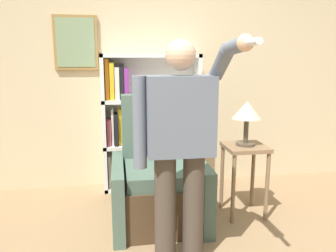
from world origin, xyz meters
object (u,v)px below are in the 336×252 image
object	(u,v)px
person_standing	(180,143)
bookcase	(141,124)
armchair	(158,182)
side_table	(245,161)
table_lamp	(247,113)

from	to	relation	value
person_standing	bookcase	bearing A→B (deg)	95.64
armchair	person_standing	distance (m)	0.90
person_standing	side_table	bearing A→B (deg)	42.74
person_standing	table_lamp	distance (m)	1.03
person_standing	table_lamp	size ratio (longest dim) A/B	3.86
table_lamp	side_table	bearing A→B (deg)	63.43
armchair	side_table	world-z (taller)	armchair
armchair	person_standing	world-z (taller)	person_standing
side_table	table_lamp	xyz separation A→B (m)	(-0.00, -0.00, 0.46)
armchair	person_standing	size ratio (longest dim) A/B	0.72
armchair	table_lamp	bearing A→B (deg)	-0.97
person_standing	table_lamp	world-z (taller)	person_standing
armchair	person_standing	xyz separation A→B (m)	(0.06, -0.71, 0.55)
bookcase	table_lamp	xyz separation A→B (m)	(0.90, -0.83, 0.24)
side_table	table_lamp	world-z (taller)	table_lamp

